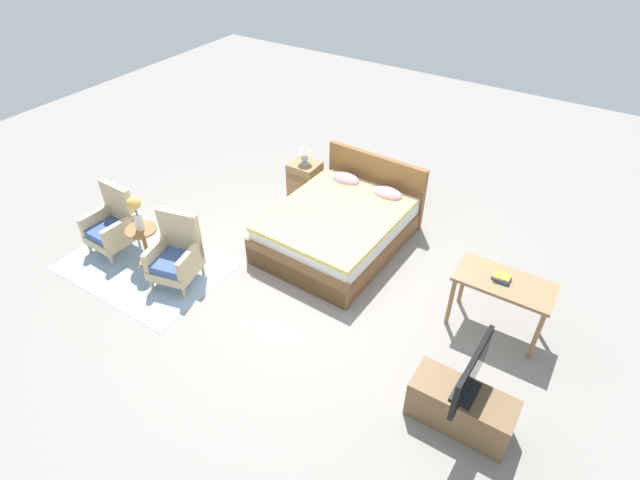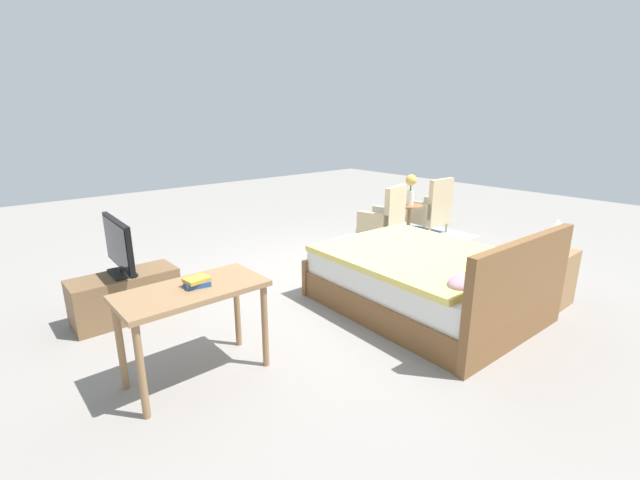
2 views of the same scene
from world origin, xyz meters
name	(u,v)px [view 2 (image 2 of 2)]	position (x,y,z in m)	size (l,w,h in m)	color
ground_plane	(348,283)	(0.00, 0.00, 0.00)	(16.00, 16.00, 0.00)	gray
floor_rug	(404,238)	(-2.04, -0.78, 0.00)	(2.10, 1.50, 0.01)	#8EA8C6
bed	(427,281)	(-0.11, 1.01, 0.30)	(1.65, 2.10, 0.96)	brown
armchair_by_window_left	(431,210)	(-2.64, -0.72, 0.38)	(0.56, 0.56, 0.92)	#CCB284
armchair_by_window_right	(384,221)	(-1.45, -0.73, 0.38)	(0.65, 0.65, 0.92)	#CCB284
side_table	(409,218)	(-2.04, -0.72, 0.35)	(0.40, 0.40, 0.56)	#936038
flower_vase	(411,186)	(-2.04, -0.72, 0.85)	(0.17, 0.17, 0.48)	silver
nightstand	(549,277)	(-1.20, 1.75, 0.29)	(0.44, 0.41, 0.59)	#997047
table_lamp	(557,230)	(-1.20, 1.76, 0.80)	(0.22, 0.22, 0.33)	#9EADC6
tv_stand	(126,296)	(2.26, -0.78, 0.23)	(0.96, 0.40, 0.45)	brown
tv_flatscreen	(118,246)	(2.26, -0.78, 0.73)	(0.21, 0.80, 0.54)	black
vanity_desk	(193,301)	(2.17, 0.59, 0.62)	(1.04, 0.52, 0.72)	#8E6B47
book_stack	(197,282)	(2.12, 0.59, 0.76)	(0.19, 0.16, 0.06)	#284C8E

